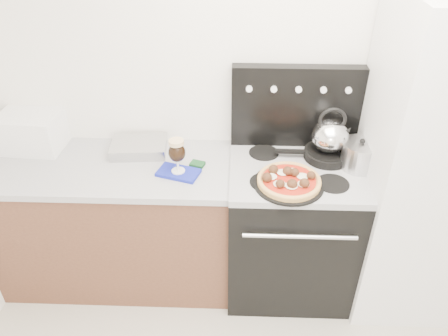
{
  "coord_description": "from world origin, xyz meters",
  "views": [
    {
      "loc": [
        -0.26,
        -0.9,
        2.32
      ],
      "look_at": [
        -0.33,
        1.05,
        0.99
      ],
      "focal_mm": 35.0,
      "sensor_mm": 36.0,
      "label": 1
    }
  ],
  "objects_px": {
    "pizza_pan": "(289,184)",
    "pizza": "(289,179)",
    "beer_glass": "(177,156)",
    "fridge": "(423,168)",
    "toaster_oven": "(31,131)",
    "base_cabinet": "(118,225)",
    "stock_pot": "(359,156)",
    "skillet": "(327,154)",
    "stove_body": "(289,230)",
    "oven_mitt": "(178,173)",
    "tea_kettle": "(330,134)"
  },
  "relations": [
    {
      "from": "toaster_oven",
      "to": "beer_glass",
      "type": "xyz_separation_m",
      "value": [
        0.92,
        -0.26,
        0.01
      ]
    },
    {
      "from": "fridge",
      "to": "pizza",
      "type": "height_order",
      "value": "fridge"
    },
    {
      "from": "pizza_pan",
      "to": "pizza",
      "type": "bearing_deg",
      "value": 180.0
    },
    {
      "from": "pizza_pan",
      "to": "pizza",
      "type": "height_order",
      "value": "pizza"
    },
    {
      "from": "beer_glass",
      "to": "pizza",
      "type": "height_order",
      "value": "beer_glass"
    },
    {
      "from": "beer_glass",
      "to": "pizza",
      "type": "bearing_deg",
      "value": -9.98
    },
    {
      "from": "base_cabinet",
      "to": "stove_body",
      "type": "height_order",
      "value": "stove_body"
    },
    {
      "from": "base_cabinet",
      "to": "pizza",
      "type": "xyz_separation_m",
      "value": [
        1.05,
        -0.19,
        0.53
      ]
    },
    {
      "from": "pizza_pan",
      "to": "skillet",
      "type": "relative_size",
      "value": 1.39
    },
    {
      "from": "skillet",
      "to": "stock_pot",
      "type": "bearing_deg",
      "value": -29.36
    },
    {
      "from": "fridge",
      "to": "pizza_pan",
      "type": "xyz_separation_m",
      "value": [
        -0.76,
        -0.14,
        -0.02
      ]
    },
    {
      "from": "skillet",
      "to": "tea_kettle",
      "type": "xyz_separation_m",
      "value": [
        0.0,
        0.0,
        0.14
      ]
    },
    {
      "from": "base_cabinet",
      "to": "beer_glass",
      "type": "height_order",
      "value": "beer_glass"
    },
    {
      "from": "base_cabinet",
      "to": "toaster_oven",
      "type": "xyz_separation_m",
      "value": [
        -0.49,
        0.18,
        0.58
      ]
    },
    {
      "from": "oven_mitt",
      "to": "beer_glass",
      "type": "xyz_separation_m",
      "value": [
        0.0,
        0.0,
        0.11
      ]
    },
    {
      "from": "base_cabinet",
      "to": "tea_kettle",
      "type": "bearing_deg",
      "value": 3.8
    },
    {
      "from": "stove_body",
      "to": "pizza_pan",
      "type": "bearing_deg",
      "value": -109.57
    },
    {
      "from": "base_cabinet",
      "to": "stock_pot",
      "type": "distance_m",
      "value": 1.56
    },
    {
      "from": "pizza",
      "to": "tea_kettle",
      "type": "bearing_deg",
      "value": 48.24
    },
    {
      "from": "toaster_oven",
      "to": "pizza",
      "type": "relative_size",
      "value": 1.05
    },
    {
      "from": "pizza_pan",
      "to": "stock_pot",
      "type": "distance_m",
      "value": 0.45
    },
    {
      "from": "skillet",
      "to": "tea_kettle",
      "type": "distance_m",
      "value": 0.14
    },
    {
      "from": "stove_body",
      "to": "pizza",
      "type": "xyz_separation_m",
      "value": [
        -0.06,
        -0.17,
        0.52
      ]
    },
    {
      "from": "base_cabinet",
      "to": "skillet",
      "type": "height_order",
      "value": "skillet"
    },
    {
      "from": "stove_body",
      "to": "oven_mitt",
      "type": "height_order",
      "value": "oven_mitt"
    },
    {
      "from": "toaster_oven",
      "to": "skillet",
      "type": "height_order",
      "value": "toaster_oven"
    },
    {
      "from": "pizza_pan",
      "to": "stock_pot",
      "type": "relative_size",
      "value": 1.86
    },
    {
      "from": "pizza_pan",
      "to": "pizza",
      "type": "relative_size",
      "value": 1.11
    },
    {
      "from": "base_cabinet",
      "to": "stock_pot",
      "type": "height_order",
      "value": "stock_pot"
    },
    {
      "from": "toaster_oven",
      "to": "tea_kettle",
      "type": "bearing_deg",
      "value": 0.36
    },
    {
      "from": "pizza_pan",
      "to": "tea_kettle",
      "type": "relative_size",
      "value": 1.63
    },
    {
      "from": "oven_mitt",
      "to": "pizza_pan",
      "type": "distance_m",
      "value": 0.62
    },
    {
      "from": "stove_body",
      "to": "beer_glass",
      "type": "relative_size",
      "value": 4.25
    },
    {
      "from": "base_cabinet",
      "to": "toaster_oven",
      "type": "height_order",
      "value": "toaster_oven"
    },
    {
      "from": "stove_body",
      "to": "stock_pot",
      "type": "relative_size",
      "value": 4.31
    },
    {
      "from": "pizza_pan",
      "to": "oven_mitt",
      "type": "bearing_deg",
      "value": 170.02
    },
    {
      "from": "pizza",
      "to": "tea_kettle",
      "type": "xyz_separation_m",
      "value": [
        0.25,
        0.28,
        0.13
      ]
    },
    {
      "from": "fridge",
      "to": "stock_pot",
      "type": "distance_m",
      "value": 0.36
    },
    {
      "from": "stock_pot",
      "to": "toaster_oven",
      "type": "bearing_deg",
      "value": 174.7
    },
    {
      "from": "tea_kettle",
      "to": "beer_glass",
      "type": "bearing_deg",
      "value": 176.69
    },
    {
      "from": "tea_kettle",
      "to": "stove_body",
      "type": "bearing_deg",
      "value": -164.05
    },
    {
      "from": "toaster_oven",
      "to": "stove_body",
      "type": "bearing_deg",
      "value": -3.93
    },
    {
      "from": "toaster_oven",
      "to": "oven_mitt",
      "type": "relative_size",
      "value": 1.55
    },
    {
      "from": "fridge",
      "to": "beer_glass",
      "type": "bearing_deg",
      "value": -178.57
    },
    {
      "from": "pizza",
      "to": "toaster_oven",
      "type": "bearing_deg",
      "value": 166.52
    },
    {
      "from": "fridge",
      "to": "skillet",
      "type": "height_order",
      "value": "fridge"
    },
    {
      "from": "pizza",
      "to": "stock_pot",
      "type": "xyz_separation_m",
      "value": [
        0.41,
        0.19,
        0.04
      ]
    },
    {
      "from": "fridge",
      "to": "stock_pot",
      "type": "relative_size",
      "value": 9.3
    },
    {
      "from": "skillet",
      "to": "stock_pot",
      "type": "height_order",
      "value": "stock_pot"
    },
    {
      "from": "toaster_oven",
      "to": "beer_glass",
      "type": "relative_size",
      "value": 1.73
    }
  ]
}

